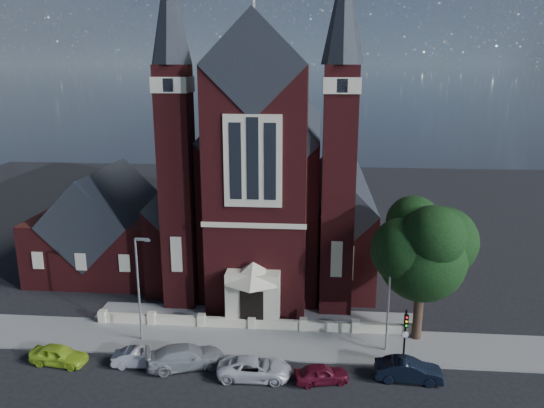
{
  "coord_description": "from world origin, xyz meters",
  "views": [
    {
      "loc": [
        4.73,
        -30.76,
        20.02
      ],
      "look_at": [
        1.1,
        12.0,
        8.68
      ],
      "focal_mm": 35.0,
      "sensor_mm": 36.0,
      "label": 1
    }
  ],
  "objects_px": {
    "street_lamp_right": "(390,292)",
    "traffic_signal": "(405,330)",
    "church": "(270,182)",
    "street_lamp_left": "(139,284)",
    "parish_hall": "(106,230)",
    "street_tree": "(425,253)",
    "car_silver_a": "(140,358)",
    "car_silver_b": "(186,357)",
    "car_white_suv": "(255,368)",
    "car_dark_red": "(321,374)",
    "car_lime_van": "(59,355)",
    "car_navy": "(409,370)"
  },
  "relations": [
    {
      "from": "parish_hall",
      "to": "car_silver_b",
      "type": "relative_size",
      "value": 2.3
    },
    {
      "from": "car_white_suv",
      "to": "car_navy",
      "type": "xyz_separation_m",
      "value": [
        10.04,
        0.54,
        0.04
      ]
    },
    {
      "from": "church",
      "to": "car_lime_van",
      "type": "bearing_deg",
      "value": -119.34
    },
    {
      "from": "car_dark_red",
      "to": "car_lime_van",
      "type": "bearing_deg",
      "value": 74.59
    },
    {
      "from": "church",
      "to": "car_lime_van",
      "type": "xyz_separation_m",
      "value": [
        -12.65,
        -22.51,
        -7.51
      ]
    },
    {
      "from": "car_silver_a",
      "to": "car_silver_b",
      "type": "relative_size",
      "value": 0.7
    },
    {
      "from": "church",
      "to": "street_tree",
      "type": "height_order",
      "value": "church"
    },
    {
      "from": "car_silver_b",
      "to": "car_navy",
      "type": "xyz_separation_m",
      "value": [
        14.87,
        -0.33,
        -0.05
      ]
    },
    {
      "from": "street_tree",
      "to": "car_dark_red",
      "type": "bearing_deg",
      "value": -140.64
    },
    {
      "from": "street_lamp_left",
      "to": "car_silver_a",
      "type": "distance_m",
      "value": 5.27
    },
    {
      "from": "church",
      "to": "traffic_signal",
      "type": "distance_m",
      "value": 23.94
    },
    {
      "from": "traffic_signal",
      "to": "car_dark_red",
      "type": "relative_size",
      "value": 1.12
    },
    {
      "from": "street_tree",
      "to": "car_dark_red",
      "type": "distance_m",
      "value": 11.34
    },
    {
      "from": "car_silver_a",
      "to": "car_dark_red",
      "type": "height_order",
      "value": "same"
    },
    {
      "from": "parish_hall",
      "to": "street_tree",
      "type": "distance_m",
      "value": 31.27
    },
    {
      "from": "church",
      "to": "car_white_suv",
      "type": "bearing_deg",
      "value": -87.58
    },
    {
      "from": "car_white_suv",
      "to": "car_silver_b",
      "type": "bearing_deg",
      "value": 78.94
    },
    {
      "from": "parish_hall",
      "to": "street_lamp_left",
      "type": "height_order",
      "value": "parish_hall"
    },
    {
      "from": "car_silver_b",
      "to": "car_white_suv",
      "type": "distance_m",
      "value": 4.91
    },
    {
      "from": "street_lamp_left",
      "to": "car_silver_b",
      "type": "height_order",
      "value": "street_lamp_left"
    },
    {
      "from": "street_lamp_right",
      "to": "car_silver_a",
      "type": "distance_m",
      "value": 17.87
    },
    {
      "from": "church",
      "to": "street_lamp_left",
      "type": "relative_size",
      "value": 4.31
    },
    {
      "from": "parish_hall",
      "to": "traffic_signal",
      "type": "relative_size",
      "value": 3.05
    },
    {
      "from": "car_silver_b",
      "to": "traffic_signal",
      "type": "bearing_deg",
      "value": -101.78
    },
    {
      "from": "street_lamp_left",
      "to": "car_silver_b",
      "type": "xyz_separation_m",
      "value": [
        4.05,
        -3.19,
        -3.83
      ]
    },
    {
      "from": "church",
      "to": "car_lime_van",
      "type": "distance_m",
      "value": 26.9
    },
    {
      "from": "street_lamp_left",
      "to": "traffic_signal",
      "type": "bearing_deg",
      "value": -4.76
    },
    {
      "from": "church",
      "to": "car_lime_van",
      "type": "height_order",
      "value": "church"
    },
    {
      "from": "street_lamp_right",
      "to": "car_lime_van",
      "type": "height_order",
      "value": "street_lamp_right"
    },
    {
      "from": "car_silver_b",
      "to": "car_navy",
      "type": "bearing_deg",
      "value": -109.28
    },
    {
      "from": "parish_hall",
      "to": "car_silver_b",
      "type": "xyz_separation_m",
      "value": [
        12.14,
        -17.19,
        -3.24
      ]
    },
    {
      "from": "street_tree",
      "to": "car_white_suv",
      "type": "relative_size",
      "value": 2.19
    },
    {
      "from": "street_tree",
      "to": "car_silver_a",
      "type": "bearing_deg",
      "value": -165.62
    },
    {
      "from": "street_lamp_right",
      "to": "car_dark_red",
      "type": "xyz_separation_m",
      "value": [
        -4.75,
        -4.25,
        -3.99
      ]
    },
    {
      "from": "street_lamp_right",
      "to": "traffic_signal",
      "type": "height_order",
      "value": "street_lamp_right"
    },
    {
      "from": "car_silver_a",
      "to": "car_dark_red",
      "type": "relative_size",
      "value": 1.03
    },
    {
      "from": "parish_hall",
      "to": "street_lamp_left",
      "type": "relative_size",
      "value": 1.51
    },
    {
      "from": "street_lamp_left",
      "to": "car_white_suv",
      "type": "relative_size",
      "value": 1.66
    },
    {
      "from": "street_lamp_right",
      "to": "car_dark_red",
      "type": "height_order",
      "value": "street_lamp_right"
    },
    {
      "from": "street_lamp_left",
      "to": "traffic_signal",
      "type": "distance_m",
      "value": 19.08
    },
    {
      "from": "street_lamp_right",
      "to": "parish_hall",
      "type": "bearing_deg",
      "value": 151.78
    },
    {
      "from": "car_white_suv",
      "to": "street_lamp_left",
      "type": "bearing_deg",
      "value": 64.58
    },
    {
      "from": "car_silver_a",
      "to": "car_silver_b",
      "type": "xyz_separation_m",
      "value": [
        3.15,
        0.13,
        0.16
      ]
    },
    {
      "from": "car_silver_a",
      "to": "parish_hall",
      "type": "bearing_deg",
      "value": 22.59
    },
    {
      "from": "street_lamp_right",
      "to": "car_white_suv",
      "type": "xyz_separation_m",
      "value": [
        -9.12,
        -4.07,
        -3.92
      ]
    },
    {
      "from": "parish_hall",
      "to": "car_lime_van",
      "type": "distance_m",
      "value": 18.2
    },
    {
      "from": "traffic_signal",
      "to": "car_navy",
      "type": "relative_size",
      "value": 0.92
    },
    {
      "from": "street_lamp_left",
      "to": "car_lime_van",
      "type": "relative_size",
      "value": 2.04
    },
    {
      "from": "street_lamp_left",
      "to": "car_dark_red",
      "type": "relative_size",
      "value": 2.26
    },
    {
      "from": "church",
      "to": "car_silver_a",
      "type": "bearing_deg",
      "value": -107.48
    }
  ]
}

